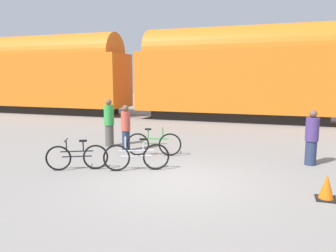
{
  "coord_description": "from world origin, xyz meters",
  "views": [
    {
      "loc": [
        2.31,
        -7.29,
        2.51
      ],
      "look_at": [
        -0.71,
        1.69,
        1.1
      ],
      "focal_mm": 35.0,
      "sensor_mm": 36.0,
      "label": 1
    }
  ],
  "objects_px": {
    "bicycle_green": "(154,144)",
    "traffic_cone": "(327,188)",
    "bicycle_black": "(77,157)",
    "bicycle_silver": "(136,157)",
    "person_in_red": "(126,128)",
    "freight_train": "(237,72)",
    "person_in_purple": "(312,138)",
    "person_in_green": "(109,123)"
  },
  "relations": [
    {
      "from": "person_in_purple",
      "to": "person_in_green",
      "type": "xyz_separation_m",
      "value": [
        -6.8,
        0.5,
        0.07
      ]
    },
    {
      "from": "traffic_cone",
      "to": "bicycle_silver",
      "type": "bearing_deg",
      "value": 171.05
    },
    {
      "from": "bicycle_green",
      "to": "person_in_red",
      "type": "xyz_separation_m",
      "value": [
        -1.18,
        0.38,
        0.41
      ]
    },
    {
      "from": "bicycle_black",
      "to": "bicycle_silver",
      "type": "relative_size",
      "value": 0.93
    },
    {
      "from": "person_in_purple",
      "to": "bicycle_black",
      "type": "bearing_deg",
      "value": -144.94
    },
    {
      "from": "bicycle_green",
      "to": "traffic_cone",
      "type": "xyz_separation_m",
      "value": [
        4.76,
        -2.46,
        -0.13
      ]
    },
    {
      "from": "person_in_purple",
      "to": "bicycle_silver",
      "type": "bearing_deg",
      "value": -142.85
    },
    {
      "from": "bicycle_green",
      "to": "person_in_green",
      "type": "distance_m",
      "value": 2.33
    },
    {
      "from": "bicycle_black",
      "to": "bicycle_silver",
      "type": "bearing_deg",
      "value": 16.67
    },
    {
      "from": "freight_train",
      "to": "bicycle_silver",
      "type": "xyz_separation_m",
      "value": [
        -1.26,
        -11.39,
        -2.46
      ]
    },
    {
      "from": "freight_train",
      "to": "person_in_green",
      "type": "xyz_separation_m",
      "value": [
        -3.52,
        -8.75,
        -1.98
      ]
    },
    {
      "from": "bicycle_silver",
      "to": "traffic_cone",
      "type": "height_order",
      "value": "bicycle_silver"
    },
    {
      "from": "bicycle_black",
      "to": "bicycle_silver",
      "type": "height_order",
      "value": "bicycle_silver"
    },
    {
      "from": "freight_train",
      "to": "person_in_purple",
      "type": "relative_size",
      "value": 23.66
    },
    {
      "from": "bicycle_silver",
      "to": "person_in_green",
      "type": "height_order",
      "value": "person_in_green"
    },
    {
      "from": "person_in_red",
      "to": "traffic_cone",
      "type": "height_order",
      "value": "person_in_red"
    },
    {
      "from": "freight_train",
      "to": "traffic_cone",
      "type": "distance_m",
      "value": 12.83
    },
    {
      "from": "bicycle_black",
      "to": "bicycle_green",
      "type": "distance_m",
      "value": 2.61
    },
    {
      "from": "bicycle_silver",
      "to": "person_in_purple",
      "type": "distance_m",
      "value": 5.03
    },
    {
      "from": "freight_train",
      "to": "person_in_red",
      "type": "relative_size",
      "value": 23.88
    },
    {
      "from": "freight_train",
      "to": "traffic_cone",
      "type": "height_order",
      "value": "freight_train"
    },
    {
      "from": "person_in_red",
      "to": "traffic_cone",
      "type": "bearing_deg",
      "value": 102.87
    },
    {
      "from": "freight_train",
      "to": "bicycle_green",
      "type": "height_order",
      "value": "freight_train"
    },
    {
      "from": "bicycle_silver",
      "to": "bicycle_black",
      "type": "bearing_deg",
      "value": -163.33
    },
    {
      "from": "bicycle_silver",
      "to": "person_in_red",
      "type": "bearing_deg",
      "value": 122.29
    },
    {
      "from": "freight_train",
      "to": "bicycle_silver",
      "type": "bearing_deg",
      "value": -96.3
    },
    {
      "from": "freight_train",
      "to": "traffic_cone",
      "type": "xyz_separation_m",
      "value": [
        3.35,
        -12.11,
        -2.59
      ]
    },
    {
      "from": "bicycle_silver",
      "to": "person_in_red",
      "type": "relative_size",
      "value": 1.04
    },
    {
      "from": "bicycle_silver",
      "to": "person_in_purple",
      "type": "height_order",
      "value": "person_in_purple"
    },
    {
      "from": "person_in_purple",
      "to": "person_in_green",
      "type": "relative_size",
      "value": 0.92
    },
    {
      "from": "bicycle_green",
      "to": "traffic_cone",
      "type": "height_order",
      "value": "bicycle_green"
    },
    {
      "from": "person_in_purple",
      "to": "traffic_cone",
      "type": "bearing_deg",
      "value": -76.68
    },
    {
      "from": "traffic_cone",
      "to": "bicycle_black",
      "type": "bearing_deg",
      "value": 177.6
    },
    {
      "from": "bicycle_black",
      "to": "freight_train",
      "type": "bearing_deg",
      "value": 76.64
    },
    {
      "from": "bicycle_green",
      "to": "person_in_red",
      "type": "distance_m",
      "value": 1.3
    },
    {
      "from": "bicycle_black",
      "to": "traffic_cone",
      "type": "height_order",
      "value": "bicycle_black"
    },
    {
      "from": "freight_train",
      "to": "bicycle_green",
      "type": "bearing_deg",
      "value": -98.36
    },
    {
      "from": "person_in_purple",
      "to": "person_in_green",
      "type": "height_order",
      "value": "person_in_green"
    },
    {
      "from": "bicycle_green",
      "to": "person_in_purple",
      "type": "height_order",
      "value": "person_in_purple"
    },
    {
      "from": "person_in_red",
      "to": "person_in_purple",
      "type": "distance_m",
      "value": 5.88
    },
    {
      "from": "bicycle_green",
      "to": "person_in_purple",
      "type": "bearing_deg",
      "value": 4.83
    },
    {
      "from": "person_in_red",
      "to": "person_in_purple",
      "type": "relative_size",
      "value": 0.99
    }
  ]
}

